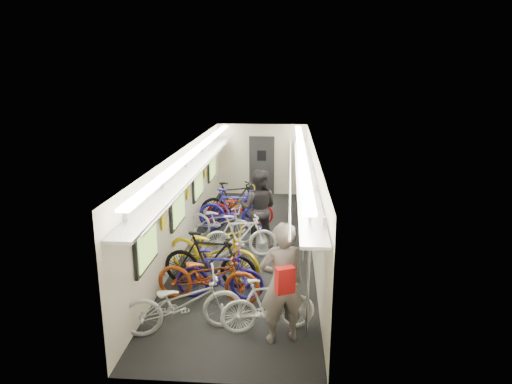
% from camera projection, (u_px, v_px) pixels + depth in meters
% --- Properties ---
extents(train_car_shell, '(10.00, 10.00, 10.00)m').
position_uv_depth(train_car_shell, '(237.00, 173.00, 11.27)').
color(train_car_shell, black).
rests_on(train_car_shell, ground).
extents(bicycle_0, '(2.04, 1.21, 1.01)m').
position_uv_depth(bicycle_0, '(183.00, 303.00, 7.26)').
color(bicycle_0, '#B6B6BB').
rests_on(bicycle_0, ground).
extents(bicycle_1, '(1.65, 0.52, 0.98)m').
position_uv_depth(bicycle_1, '(219.00, 275.00, 8.31)').
color(bicycle_1, navy).
rests_on(bicycle_1, ground).
extents(bicycle_2, '(2.00, 0.91, 1.01)m').
position_uv_depth(bicycle_2, '(208.00, 276.00, 8.23)').
color(bicycle_2, '#92340F').
rests_on(bicycle_2, ground).
extents(bicycle_3, '(1.91, 0.75, 1.12)m').
position_uv_depth(bicycle_3, '(210.00, 260.00, 8.80)').
color(bicycle_3, black).
rests_on(bicycle_3, ground).
extents(bicycle_4, '(2.28, 1.55, 1.13)m').
position_uv_depth(bicycle_4, '(213.00, 251.00, 9.23)').
color(bicycle_4, '#BF9E12').
rests_on(bicycle_4, ground).
extents(bicycle_5, '(1.72, 0.73, 1.00)m').
position_uv_depth(bicycle_5, '(240.00, 236.00, 10.23)').
color(bicycle_5, white).
rests_on(bicycle_5, ground).
extents(bicycle_6, '(1.92, 1.26, 0.96)m').
position_uv_depth(bicycle_6, '(221.00, 222.00, 11.31)').
color(bicycle_6, silver).
rests_on(bicycle_6, ground).
extents(bicycle_7, '(1.98, 0.83, 1.15)m').
position_uv_depth(bicycle_7, '(233.00, 211.00, 11.88)').
color(bicycle_7, '#261CA9').
rests_on(bicycle_7, ground).
extents(bicycle_8, '(1.85, 0.68, 0.96)m').
position_uv_depth(bicycle_8, '(240.00, 208.00, 12.43)').
color(bicycle_8, maroon).
rests_on(bicycle_8, ground).
extents(bicycle_9, '(1.99, 1.19, 1.16)m').
position_uv_depth(bicycle_9, '(234.00, 202.00, 12.70)').
color(bicycle_9, black).
rests_on(bicycle_9, ground).
extents(bicycle_10, '(1.85, 1.21, 0.92)m').
position_uv_depth(bicycle_10, '(240.00, 203.00, 13.00)').
color(bicycle_10, yellow).
rests_on(bicycle_10, ground).
extents(bicycle_11, '(1.60, 0.80, 0.93)m').
position_uv_depth(bicycle_11, '(268.00, 305.00, 7.29)').
color(bicycle_11, white).
rests_on(bicycle_11, ground).
extents(passenger_near, '(0.82, 0.66, 1.94)m').
position_uv_depth(passenger_near, '(282.00, 283.00, 6.91)').
color(passenger_near, slate).
rests_on(passenger_near, ground).
extents(passenger_mid, '(0.98, 0.80, 1.89)m').
position_uv_depth(passenger_mid, '(258.00, 208.00, 10.82)').
color(passenger_mid, black).
rests_on(passenger_mid, ground).
extents(backpack, '(0.29, 0.23, 0.38)m').
position_uv_depth(backpack, '(285.00, 280.00, 6.30)').
color(backpack, '#B11113').
rests_on(backpack, passenger_near).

